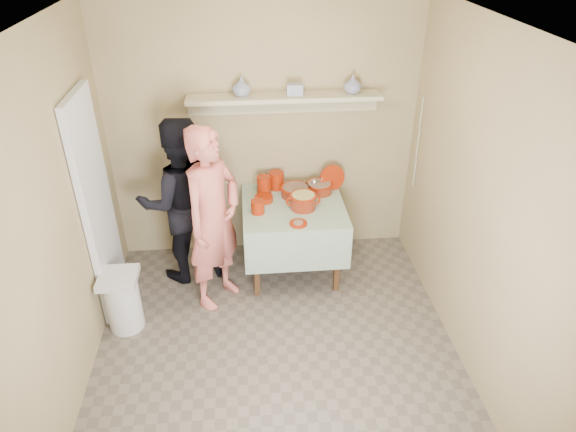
{
  "coord_description": "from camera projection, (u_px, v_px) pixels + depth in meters",
  "views": [
    {
      "loc": [
        -0.19,
        -2.96,
        3.18
      ],
      "look_at": [
        0.15,
        0.75,
        0.95
      ],
      "focal_mm": 32.0,
      "sensor_mm": 36.0,
      "label": 1
    }
  ],
  "objects": [
    {
      "name": "ground",
      "position": [
        278.0,
        364.0,
        4.18
      ],
      "size": [
        3.5,
        3.5,
        0.0
      ],
      "primitive_type": "plane",
      "color": "#62584D",
      "rests_on": "ground"
    },
    {
      "name": "serving_table",
      "position": [
        293.0,
        215.0,
        4.96
      ],
      "size": [
        0.97,
        0.97,
        0.76
      ],
      "color": "#4C2D16",
      "rests_on": "ground"
    },
    {
      "name": "ladle",
      "position": [
        315.0,
        182.0,
        5.06
      ],
      "size": [
        0.08,
        0.26,
        0.19
      ],
      "color": "silver",
      "rests_on": "cazuela_meat_b"
    },
    {
      "name": "propped_lid",
      "position": [
        332.0,
        178.0,
        5.11
      ],
      "size": [
        0.27,
        0.14,
        0.26
      ],
      "primitive_type": "cylinder",
      "rotation": [
        1.35,
        0.0,
        0.26
      ],
      "color": "maroon",
      "rests_on": "serving_table"
    },
    {
      "name": "trash_bin",
      "position": [
        123.0,
        301.0,
        4.42
      ],
      "size": [
        0.32,
        0.32,
        0.56
      ],
      "color": "silver",
      "rests_on": "ground"
    },
    {
      "name": "electrical_cord",
      "position": [
        418.0,
        144.0,
        4.92
      ],
      "size": [
        0.01,
        0.05,
        0.9
      ],
      "color": "silver",
      "rests_on": "wall_shelf"
    },
    {
      "name": "bowl_stack",
      "position": [
        258.0,
        207.0,
        4.73
      ],
      "size": [
        0.13,
        0.13,
        0.13
      ],
      "primitive_type": "cylinder",
      "color": "maroon",
      "rests_on": "serving_table"
    },
    {
      "name": "person_helper",
      "position": [
        181.0,
        201.0,
        4.81
      ],
      "size": [
        0.94,
        0.82,
        1.65
      ],
      "primitive_type": "imported",
      "rotation": [
        0.0,
        0.0,
        -2.87
      ],
      "color": "black",
      "rests_on": "ground"
    },
    {
      "name": "cazuela_rice",
      "position": [
        303.0,
        200.0,
        4.79
      ],
      "size": [
        0.33,
        0.25,
        0.14
      ],
      "color": "#601509",
      "rests_on": "serving_table"
    },
    {
      "name": "front_plate",
      "position": [
        298.0,
        223.0,
        4.58
      ],
      "size": [
        0.16,
        0.16,
        0.03
      ],
      "color": "maroon",
      "rests_on": "serving_table"
    },
    {
      "name": "plate_stack_b",
      "position": [
        277.0,
        180.0,
        5.14
      ],
      "size": [
        0.15,
        0.15,
        0.18
      ],
      "primitive_type": "cylinder",
      "color": "maroon",
      "rests_on": "serving_table"
    },
    {
      "name": "plate_stack_a",
      "position": [
        264.0,
        185.0,
        5.04
      ],
      "size": [
        0.14,
        0.14,
        0.19
      ],
      "primitive_type": "cylinder",
      "color": "maroon",
      "rests_on": "serving_table"
    },
    {
      "name": "room_shell",
      "position": [
        276.0,
        189.0,
        3.35
      ],
      "size": [
        3.04,
        3.54,
        2.62
      ],
      "color": "#9E8B60",
      "rests_on": "ground"
    },
    {
      "name": "person_cook",
      "position": [
        213.0,
        219.0,
        4.47
      ],
      "size": [
        0.71,
        0.75,
        1.72
      ],
      "primitive_type": "imported",
      "rotation": [
        0.0,
        0.0,
        0.91
      ],
      "color": "#CB6057",
      "rests_on": "ground"
    },
    {
      "name": "ceramic_box",
      "position": [
        295.0,
        89.0,
        4.67
      ],
      "size": [
        0.15,
        0.11,
        0.1
      ],
      "primitive_type": "cube",
      "rotation": [
        0.0,
        0.0,
        -0.02
      ],
      "color": "navy",
      "rests_on": "wall_shelf"
    },
    {
      "name": "tile_panel",
      "position": [
        98.0,
        208.0,
        4.36
      ],
      "size": [
        0.06,
        0.7,
        2.0
      ],
      "primitive_type": "cube",
      "color": "silver",
      "rests_on": "ground"
    },
    {
      "name": "cazuela_meat_b",
      "position": [
        319.0,
        187.0,
        5.08
      ],
      "size": [
        0.28,
        0.28,
        0.1
      ],
      "color": "#601509",
      "rests_on": "serving_table"
    },
    {
      "name": "vase_right",
      "position": [
        353.0,
        84.0,
        4.7
      ],
      "size": [
        0.16,
        0.16,
        0.17
      ],
      "primitive_type": "imported",
      "rotation": [
        0.0,
        0.0,
        0.02
      ],
      "color": "navy",
      "rests_on": "wall_shelf"
    },
    {
      "name": "wall_shelf",
      "position": [
        284.0,
        99.0,
        4.75
      ],
      "size": [
        1.8,
        0.25,
        0.21
      ],
      "color": "#B9AE89",
      "rests_on": "room_shell"
    },
    {
      "name": "vase_left",
      "position": [
        242.0,
        87.0,
        4.63
      ],
      "size": [
        0.22,
        0.22,
        0.17
      ],
      "primitive_type": "imported",
      "rotation": [
        0.0,
        0.0,
        0.4
      ],
      "color": "navy",
      "rests_on": "wall_shelf"
    },
    {
      "name": "cazuela_meat_a",
      "position": [
        296.0,
        190.0,
        5.02
      ],
      "size": [
        0.3,
        0.3,
        0.1
      ],
      "color": "#601509",
      "rests_on": "serving_table"
    },
    {
      "name": "empty_bowl",
      "position": [
        264.0,
        198.0,
        4.94
      ],
      "size": [
        0.18,
        0.18,
        0.05
      ],
      "primitive_type": "cylinder",
      "color": "maroon",
      "rests_on": "serving_table"
    }
  ]
}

